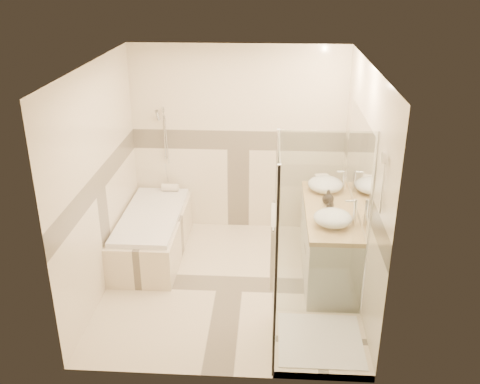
# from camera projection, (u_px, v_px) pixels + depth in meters

# --- Properties ---
(room) EXTENTS (2.82, 3.02, 2.52)m
(room) POSITION_uv_depth(u_px,v_px,m) (234.00, 183.00, 5.68)
(room) COLOR beige
(room) RESTS_ON ground
(bathtub) EXTENTS (0.75, 1.70, 0.56)m
(bathtub) POSITION_uv_depth(u_px,v_px,m) (153.00, 231.00, 6.70)
(bathtub) COLOR beige
(bathtub) RESTS_ON ground
(vanity) EXTENTS (0.58, 1.62, 0.85)m
(vanity) POSITION_uv_depth(u_px,v_px,m) (328.00, 242.00, 6.22)
(vanity) COLOR silver
(vanity) RESTS_ON ground
(shower_enclosure) EXTENTS (0.96, 0.93, 2.04)m
(shower_enclosure) POSITION_uv_depth(u_px,v_px,m) (309.00, 298.00, 5.04)
(shower_enclosure) COLOR beige
(shower_enclosure) RESTS_ON ground
(vessel_sink_near) EXTENTS (0.43, 0.43, 0.17)m
(vessel_sink_near) POSITION_uv_depth(u_px,v_px,m) (325.00, 184.00, 6.48)
(vessel_sink_near) COLOR white
(vessel_sink_near) RESTS_ON vanity
(vessel_sink_far) EXTENTS (0.41, 0.41, 0.16)m
(vessel_sink_far) POSITION_uv_depth(u_px,v_px,m) (333.00, 218.00, 5.64)
(vessel_sink_far) COLOR white
(vessel_sink_far) RESTS_ON vanity
(faucet_near) EXTENTS (0.11, 0.03, 0.28)m
(faucet_near) POSITION_uv_depth(u_px,v_px,m) (344.00, 179.00, 6.44)
(faucet_near) COLOR silver
(faucet_near) RESTS_ON vanity
(faucet_far) EXTENTS (0.12, 0.03, 0.30)m
(faucet_far) POSITION_uv_depth(u_px,v_px,m) (354.00, 210.00, 5.59)
(faucet_far) COLOR silver
(faucet_far) RESTS_ON vanity
(amenity_bottle_a) EXTENTS (0.09, 0.09, 0.15)m
(amenity_bottle_a) POSITION_uv_depth(u_px,v_px,m) (330.00, 206.00, 5.92)
(amenity_bottle_a) COLOR black
(amenity_bottle_a) RESTS_ON vanity
(amenity_bottle_b) EXTENTS (0.15, 0.15, 0.17)m
(amenity_bottle_b) POSITION_uv_depth(u_px,v_px,m) (328.00, 197.00, 6.13)
(amenity_bottle_b) COLOR black
(amenity_bottle_b) RESTS_ON vanity
(folded_towels) EXTENTS (0.23, 0.32, 0.09)m
(folded_towels) POSITION_uv_depth(u_px,v_px,m) (324.00, 181.00, 6.69)
(folded_towels) COLOR white
(folded_towels) RESTS_ON vanity
(rolled_towel) EXTENTS (0.22, 0.10, 0.10)m
(rolled_towel) POSITION_uv_depth(u_px,v_px,m) (170.00, 187.00, 7.23)
(rolled_towel) COLOR white
(rolled_towel) RESTS_ON bathtub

